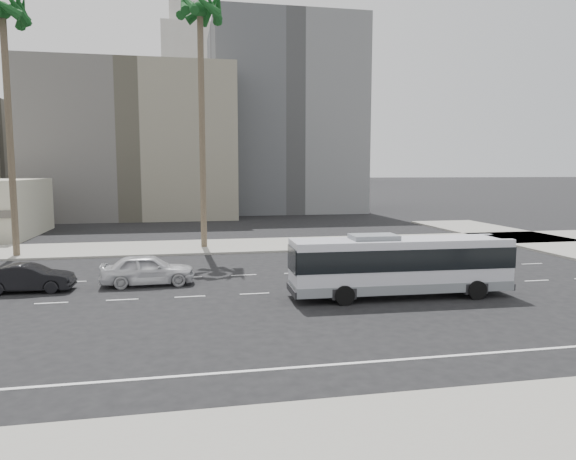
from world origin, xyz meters
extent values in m
plane|color=black|center=(0.00, 0.00, 0.00)|extent=(700.00, 700.00, 0.00)
cube|color=gray|center=(0.00, 15.50, 0.07)|extent=(120.00, 7.00, 0.15)
cube|color=#65615B|center=(-12.00, 45.00, 9.00)|extent=(24.00, 18.00, 18.00)
cube|color=#56585B|center=(8.00, 52.00, 13.00)|extent=(20.00, 20.00, 26.00)
cube|color=beige|center=(-2.00, 250.00, 22.00)|extent=(42.00, 42.00, 44.00)
cube|color=beige|center=(-2.00, 250.00, 60.00)|extent=(26.00, 26.00, 32.00)
cube|color=slate|center=(45.00, 230.00, 35.00)|extent=(26.00, 26.00, 70.00)
cube|color=slate|center=(70.00, 260.00, 30.00)|extent=(22.00, 22.00, 60.00)
cube|color=silver|center=(3.53, -1.80, 1.57)|extent=(10.15, 2.52, 2.26)
cube|color=black|center=(3.53, -1.80, 1.87)|extent=(10.21, 2.58, 0.96)
cube|color=slate|center=(3.53, -1.80, 0.57)|extent=(10.17, 2.56, 0.43)
cube|color=slate|center=(2.23, -1.80, 2.78)|extent=(2.13, 1.45, 0.26)
cube|color=#262628|center=(8.32, -1.80, 2.57)|extent=(0.57, 1.58, 0.26)
cylinder|color=black|center=(6.75, -2.92, 0.43)|extent=(0.87, 0.26, 0.87)
cylinder|color=black|center=(6.75, -0.69, 0.43)|extent=(0.87, 0.26, 0.87)
cylinder|color=black|center=(0.58, -2.92, 0.43)|extent=(0.87, 0.26, 0.87)
cylinder|color=black|center=(0.58, -0.69, 0.43)|extent=(0.87, 0.26, 0.87)
imported|color=silver|center=(-8.05, 3.03, 0.79)|extent=(2.00, 4.71, 1.59)
imported|color=black|center=(-13.55, 2.57, 0.67)|extent=(1.59, 4.13, 1.34)
cylinder|color=brown|center=(-4.76, 14.96, 8.44)|extent=(0.46, 0.46, 16.88)
cylinder|color=brown|center=(-17.20, 13.37, 7.83)|extent=(0.49, 0.49, 15.67)
camera|label=1|loc=(-6.19, -24.16, 5.84)|focal=32.81mm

